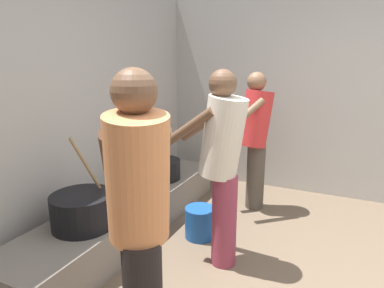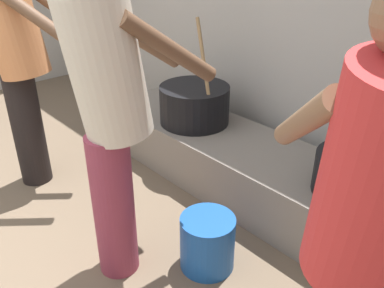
# 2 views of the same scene
# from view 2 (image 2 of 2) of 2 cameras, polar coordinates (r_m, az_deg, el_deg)

# --- Properties ---
(hearth_ledge) EXTENTS (2.70, 0.60, 0.35)m
(hearth_ledge) POSITION_cam_2_polar(r_m,az_deg,el_deg) (2.64, 9.53, -4.35)
(hearth_ledge) COLOR slate
(hearth_ledge) RESTS_ON ground_plane
(cooking_pot_main) EXTENTS (0.45, 0.45, 0.66)m
(cooking_pot_main) POSITION_cam_2_polar(r_m,az_deg,el_deg) (2.24, 22.20, -4.02)
(cooking_pot_main) COLOR black
(cooking_pot_main) RESTS_ON hearth_ledge
(cooking_pot_secondary) EXTENTS (0.49, 0.49, 0.72)m
(cooking_pot_secondary) POSITION_cam_2_polar(r_m,az_deg,el_deg) (2.86, 0.35, 5.57)
(cooking_pot_secondary) COLOR black
(cooking_pot_secondary) RESTS_ON hearth_ledge
(cook_in_red_shirt) EXTENTS (0.69, 0.66, 1.52)m
(cook_in_red_shirt) POSITION_cam_2_polar(r_m,az_deg,el_deg) (1.15, 23.44, -12.06)
(cook_in_red_shirt) COLOR #4C4238
(cook_in_red_shirt) RESTS_ON ground_plane
(cook_in_orange_shirt) EXTENTS (0.71, 0.66, 1.59)m
(cook_in_orange_shirt) POSITION_cam_2_polar(r_m,az_deg,el_deg) (2.75, -23.16, 11.75)
(cook_in_orange_shirt) COLOR black
(cook_in_orange_shirt) RESTS_ON ground_plane
(cook_in_cream_shirt) EXTENTS (0.38, 0.68, 1.57)m
(cook_in_cream_shirt) POSITION_cam_2_polar(r_m,az_deg,el_deg) (1.79, -11.32, 5.32)
(cook_in_cream_shirt) COLOR #8C3347
(cook_in_cream_shirt) RESTS_ON ground_plane
(bucket_blue_plastic) EXTENTS (0.28, 0.28, 0.29)m
(bucket_blue_plastic) POSITION_cam_2_polar(r_m,az_deg,el_deg) (2.15, 2.15, -13.51)
(bucket_blue_plastic) COLOR #194C99
(bucket_blue_plastic) RESTS_ON ground_plane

